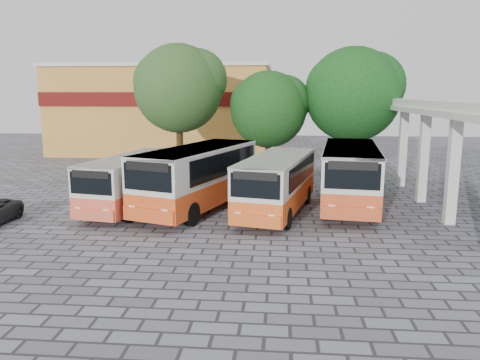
# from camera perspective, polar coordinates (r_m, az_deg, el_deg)

# --- Properties ---
(ground) EXTENTS (90.00, 90.00, 0.00)m
(ground) POSITION_cam_1_polar(r_m,az_deg,el_deg) (19.95, 3.90, -6.22)
(ground) COLOR #5C5C60
(ground) RESTS_ON ground
(shophouse_block) EXTENTS (20.40, 10.40, 8.30)m
(shophouse_block) POSITION_cam_1_polar(r_m,az_deg,el_deg) (46.50, -9.17, 8.51)
(shophouse_block) COLOR gold
(shophouse_block) RESTS_ON ground
(bus_far_left) EXTENTS (3.58, 7.70, 2.66)m
(bus_far_left) POSITION_cam_1_polar(r_m,az_deg,el_deg) (23.88, -12.85, 0.14)
(bus_far_left) COLOR #E75839
(bus_far_left) RESTS_ON ground
(bus_centre_left) EXTENTS (5.27, 9.23, 3.12)m
(bus_centre_left) POSITION_cam_1_polar(r_m,az_deg,el_deg) (23.23, -5.09, 0.75)
(bus_centre_left) COLOR #E24E19
(bus_centre_left) RESTS_ON ground
(bus_centre_right) EXTENTS (3.99, 8.12, 2.79)m
(bus_centre_right) POSITION_cam_1_polar(r_m,az_deg,el_deg) (22.44, 4.54, -0.09)
(bus_centre_right) COLOR #E95617
(bus_centre_right) RESTS_ON ground
(bus_far_right) EXTENTS (3.64, 8.86, 3.10)m
(bus_far_right) POSITION_cam_1_polar(r_m,az_deg,el_deg) (24.37, 13.26, 0.94)
(bus_far_right) COLOR #D5481E
(bus_far_right) RESTS_ON ground
(tree_left) EXTENTS (6.38, 6.07, 9.08)m
(tree_left) POSITION_cam_1_polar(r_m,az_deg,el_deg) (33.00, -7.37, 11.34)
(tree_left) COLOR #442C13
(tree_left) RESTS_ON ground
(tree_middle) EXTENTS (5.47, 5.21, 7.24)m
(tree_middle) POSITION_cam_1_polar(r_m,az_deg,el_deg) (32.28, 3.60, 8.89)
(tree_middle) COLOR #462C17
(tree_middle) RESTS_ON ground
(tree_right) EXTENTS (6.68, 6.36, 8.81)m
(tree_right) POSITION_cam_1_polar(r_m,az_deg,el_deg) (32.89, 13.74, 10.45)
(tree_right) COLOR black
(tree_right) RESTS_ON ground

